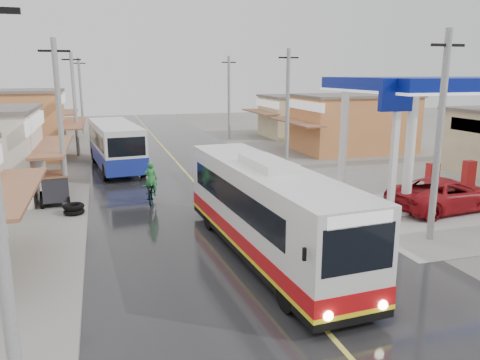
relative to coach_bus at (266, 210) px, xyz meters
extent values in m
plane|color=slate|center=(-0.21, -0.29, -1.70)|extent=(120.00, 120.00, 0.00)
cube|color=black|center=(-0.21, 14.71, -1.69)|extent=(12.00, 90.00, 0.02)
cube|color=#D8CC4C|center=(-0.21, 14.71, -1.68)|extent=(0.15, 90.00, 0.01)
cube|color=gray|center=(12.79, 5.71, -1.69)|extent=(16.00, 16.00, 0.03)
cube|color=navy|center=(12.79, 5.71, 4.15)|extent=(12.00, 8.00, 0.70)
cube|color=white|center=(12.79, 5.71, 3.85)|extent=(12.10, 8.10, 0.12)
cylinder|color=white|center=(7.79, 8.71, 1.05)|extent=(0.44, 0.44, 5.50)
cylinder|color=white|center=(7.79, 2.71, 1.05)|extent=(0.44, 0.44, 5.50)
cube|color=gray|center=(12.79, 5.71, -1.60)|extent=(4.00, 1.20, 0.20)
cube|color=#B21919|center=(11.59, 5.71, -0.75)|extent=(0.60, 0.45, 1.50)
cube|color=#B21919|center=(13.99, 5.71, -0.75)|extent=(0.60, 0.45, 1.50)
cube|color=white|center=(6.99, 2.71, 1.30)|extent=(0.25, 0.25, 6.00)
cube|color=navy|center=(6.99, 2.71, 3.80)|extent=(1.80, 0.30, 1.40)
cube|color=silver|center=(0.00, -0.07, 0.20)|extent=(3.02, 11.27, 2.74)
cube|color=black|center=(0.00, -0.07, -1.27)|extent=(3.05, 11.29, 0.28)
cube|color=red|center=(0.00, -0.07, -0.80)|extent=(3.07, 11.31, 0.51)
cube|color=yellow|center=(0.00, -0.07, -1.11)|extent=(3.08, 11.32, 0.13)
cube|color=black|center=(-0.03, 0.40, 0.50)|extent=(2.92, 8.95, 0.93)
cube|color=black|center=(0.36, -5.58, 0.59)|extent=(2.02, 0.25, 1.21)
cube|color=black|center=(-0.35, 5.44, 0.59)|extent=(2.02, 0.25, 1.02)
cube|color=white|center=(0.36, -5.58, 1.33)|extent=(1.83, 0.24, 0.32)
cube|color=silver|center=(0.00, -0.07, 1.71)|extent=(1.29, 2.85, 0.28)
cylinder|color=black|center=(-0.76, -4.02, -1.17)|extent=(0.39, 1.04, 1.02)
cylinder|color=black|center=(1.26, -3.89, -1.17)|extent=(0.39, 1.04, 1.02)
cylinder|color=black|center=(-1.23, 3.39, -1.17)|extent=(0.39, 1.04, 1.02)
cylinder|color=black|center=(0.79, 3.52, -1.17)|extent=(0.39, 1.04, 1.02)
sphere|color=#FFF2CC|center=(-0.43, -5.70, -0.99)|extent=(0.28, 0.28, 0.26)
sphere|color=#FFF2CC|center=(1.15, -5.60, -0.99)|extent=(0.28, 0.28, 0.26)
cube|color=black|center=(-0.97, -5.41, 0.54)|extent=(0.08, 0.08, 0.32)
cube|color=black|center=(1.65, -5.24, 0.54)|extent=(0.08, 0.08, 0.32)
cube|color=silver|center=(-4.52, 17.55, 0.13)|extent=(3.50, 9.54, 2.59)
cube|color=#1C2D9B|center=(-4.52, 17.55, -0.75)|extent=(3.54, 9.58, 1.04)
cube|color=black|center=(-4.52, 17.55, 0.49)|extent=(3.37, 8.00, 0.93)
cube|color=black|center=(-4.01, 12.96, 0.49)|extent=(2.19, 0.36, 1.14)
cylinder|color=black|center=(-5.27, 14.13, -1.17)|extent=(0.42, 1.06, 1.04)
cylinder|color=black|center=(-3.04, 14.38, -1.17)|extent=(0.42, 1.06, 1.04)
cylinder|color=black|center=(-6.00, 20.72, -1.17)|extent=(0.42, 1.06, 1.04)
cylinder|color=black|center=(-3.77, 20.96, -1.17)|extent=(0.42, 1.06, 1.04)
imported|color=maroon|center=(10.14, 2.91, -0.91)|extent=(5.96, 3.27, 1.58)
imported|color=black|center=(-3.16, 8.33, -1.18)|extent=(0.99, 2.06, 1.04)
imported|color=#2A7F36|center=(-3.16, 8.10, -0.44)|extent=(0.69, 0.51, 1.73)
cube|color=#26262D|center=(-7.77, 9.41, -0.82)|extent=(1.41, 1.99, 1.21)
cube|color=brown|center=(-7.77, 9.41, -0.16)|extent=(1.46, 2.04, 0.09)
cylinder|color=black|center=(-8.35, 8.69, -1.42)|extent=(0.23, 0.57, 0.56)
cylinder|color=black|center=(-8.49, 9.99, -1.42)|extent=(0.23, 0.57, 0.56)
cylinder|color=black|center=(-7.13, 8.64, -1.42)|extent=(0.17, 0.57, 0.56)
torus|color=black|center=(-6.83, 7.33, -1.58)|extent=(0.95, 0.95, 0.24)
torus|color=black|center=(-6.83, 7.33, -1.34)|extent=(0.95, 0.95, 0.24)
camera|label=1|loc=(-5.39, -14.90, 4.73)|focal=35.00mm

